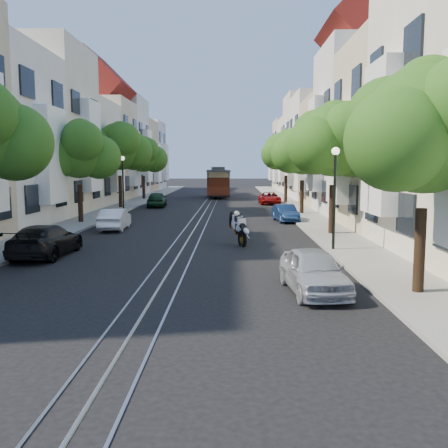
{
  "coord_description": "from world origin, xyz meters",
  "views": [
    {
      "loc": [
        2.13,
        -16.38,
        3.51
      ],
      "look_at": [
        1.78,
        4.4,
        1.1
      ],
      "focal_mm": 40.0,
      "sensor_mm": 36.0,
      "label": 1
    }
  ],
  "objects_px": {
    "tree_w_b": "(80,152)",
    "parked_car_w_far": "(157,199)",
    "tree_e_d": "(287,152)",
    "lamp_east": "(335,183)",
    "tree_e_a": "(428,132)",
    "sportbike_rider": "(238,226)",
    "tree_w_c": "(120,147)",
    "parked_car_e_far": "(270,198)",
    "cable_car": "(218,181)",
    "tree_e_c": "(304,151)",
    "tree_w_d": "(144,156)",
    "lamp_west": "(123,175)",
    "parked_car_e_near": "(314,271)",
    "parked_car_e_mid": "(285,213)",
    "tree_e_b": "(335,142)",
    "parked_car_w_mid": "(115,219)",
    "parked_car_w_near": "(46,241)"
  },
  "relations": [
    {
      "from": "tree_e_b",
      "to": "tree_w_d",
      "type": "xyz_separation_m",
      "value": [
        -14.4,
        27.0,
        -0.13
      ]
    },
    {
      "from": "tree_e_b",
      "to": "parked_car_w_mid",
      "type": "bearing_deg",
      "value": 170.06
    },
    {
      "from": "tree_w_b",
      "to": "tree_w_c",
      "type": "height_order",
      "value": "tree_w_c"
    },
    {
      "from": "tree_e_d",
      "to": "cable_car",
      "type": "relative_size",
      "value": 0.83
    },
    {
      "from": "lamp_east",
      "to": "cable_car",
      "type": "height_order",
      "value": "lamp_east"
    },
    {
      "from": "parked_car_e_far",
      "to": "parked_car_w_far",
      "type": "bearing_deg",
      "value": -162.59
    },
    {
      "from": "lamp_west",
      "to": "parked_car_e_near",
      "type": "relative_size",
      "value": 1.15
    },
    {
      "from": "parked_car_e_near",
      "to": "tree_w_b",
      "type": "bearing_deg",
      "value": 118.92
    },
    {
      "from": "tree_w_c",
      "to": "sportbike_rider",
      "type": "height_order",
      "value": "tree_w_c"
    },
    {
      "from": "tree_e_a",
      "to": "tree_e_c",
      "type": "distance_m",
      "value": 23.0
    },
    {
      "from": "tree_e_d",
      "to": "cable_car",
      "type": "height_order",
      "value": "tree_e_d"
    },
    {
      "from": "lamp_east",
      "to": "cable_car",
      "type": "bearing_deg",
      "value": 99.13
    },
    {
      "from": "tree_w_c",
      "to": "tree_w_d",
      "type": "bearing_deg",
      "value": 90.0
    },
    {
      "from": "tree_e_a",
      "to": "lamp_east",
      "type": "distance_m",
      "value": 7.26
    },
    {
      "from": "tree_w_d",
      "to": "cable_car",
      "type": "distance_m",
      "value": 9.09
    },
    {
      "from": "tree_w_b",
      "to": "lamp_east",
      "type": "distance_m",
      "value": 16.81
    },
    {
      "from": "parked_car_e_far",
      "to": "cable_car",
      "type": "bearing_deg",
      "value": 115.71
    },
    {
      "from": "tree_w_c",
      "to": "parked_car_w_mid",
      "type": "distance_m",
      "value": 14.91
    },
    {
      "from": "sportbike_rider",
      "to": "parked_car_e_mid",
      "type": "bearing_deg",
      "value": 50.46
    },
    {
      "from": "cable_car",
      "to": "parked_car_w_far",
      "type": "relative_size",
      "value": 2.14
    },
    {
      "from": "tree_w_b",
      "to": "sportbike_rider",
      "type": "relative_size",
      "value": 3.08
    },
    {
      "from": "tree_w_c",
      "to": "parked_car_e_far",
      "type": "bearing_deg",
      "value": 21.48
    },
    {
      "from": "parked_car_e_near",
      "to": "parked_car_w_mid",
      "type": "bearing_deg",
      "value": 116.91
    },
    {
      "from": "tree_e_d",
      "to": "parked_car_w_far",
      "type": "distance_m",
      "value": 13.13
    },
    {
      "from": "tree_w_b",
      "to": "tree_e_a",
      "type": "bearing_deg",
      "value": -49.73
    },
    {
      "from": "parked_car_e_near",
      "to": "parked_car_w_far",
      "type": "relative_size",
      "value": 0.94
    },
    {
      "from": "lamp_east",
      "to": "lamp_west",
      "type": "bearing_deg",
      "value": 124.99
    },
    {
      "from": "tree_w_b",
      "to": "parked_car_w_far",
      "type": "bearing_deg",
      "value": 77.79
    },
    {
      "from": "tree_e_d",
      "to": "lamp_west",
      "type": "height_order",
      "value": "tree_e_d"
    },
    {
      "from": "tree_e_a",
      "to": "tree_e_c",
      "type": "relative_size",
      "value": 0.96
    },
    {
      "from": "tree_e_a",
      "to": "tree_e_d",
      "type": "bearing_deg",
      "value": 90.0
    },
    {
      "from": "cable_car",
      "to": "parked_car_e_mid",
      "type": "xyz_separation_m",
      "value": [
        5.01,
        -24.82,
        -1.31
      ]
    },
    {
      "from": "tree_e_c",
      "to": "tree_w_b",
      "type": "distance_m",
      "value": 15.6
    },
    {
      "from": "tree_w_c",
      "to": "tree_w_d",
      "type": "xyz_separation_m",
      "value": [
        -0.0,
        11.0,
        -0.47
      ]
    },
    {
      "from": "parked_car_e_far",
      "to": "parked_car_w_near",
      "type": "relative_size",
      "value": 0.93
    },
    {
      "from": "lamp_east",
      "to": "parked_car_w_mid",
      "type": "bearing_deg",
      "value": 146.73
    },
    {
      "from": "tree_e_a",
      "to": "sportbike_rider",
      "type": "height_order",
      "value": "tree_e_a"
    },
    {
      "from": "tree_e_b",
      "to": "tree_w_c",
      "type": "relative_size",
      "value": 0.94
    },
    {
      "from": "tree_e_d",
      "to": "lamp_east",
      "type": "distance_m",
      "value": 27.07
    },
    {
      "from": "tree_w_d",
      "to": "tree_e_d",
      "type": "bearing_deg",
      "value": -19.15
    },
    {
      "from": "sportbike_rider",
      "to": "parked_car_w_mid",
      "type": "relative_size",
      "value": 0.56
    },
    {
      "from": "tree_e_c",
      "to": "tree_e_d",
      "type": "distance_m",
      "value": 11.0
    },
    {
      "from": "tree_w_d",
      "to": "parked_car_w_near",
      "type": "bearing_deg",
      "value": -86.57
    },
    {
      "from": "tree_e_d",
      "to": "tree_w_d",
      "type": "relative_size",
      "value": 1.05
    },
    {
      "from": "tree_e_a",
      "to": "parked_car_e_far",
      "type": "relative_size",
      "value": 1.55
    },
    {
      "from": "tree_w_d",
      "to": "cable_car",
      "type": "relative_size",
      "value": 0.79
    },
    {
      "from": "tree_e_d",
      "to": "parked_car_e_far",
      "type": "xyz_separation_m",
      "value": [
        -1.66,
        -0.99,
        -4.31
      ]
    },
    {
      "from": "tree_w_c",
      "to": "cable_car",
      "type": "height_order",
      "value": "tree_w_c"
    },
    {
      "from": "lamp_east",
      "to": "parked_car_w_far",
      "type": "relative_size",
      "value": 1.08
    },
    {
      "from": "tree_e_b",
      "to": "sportbike_rider",
      "type": "relative_size",
      "value": 3.28
    }
  ]
}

